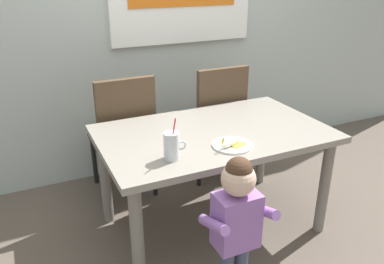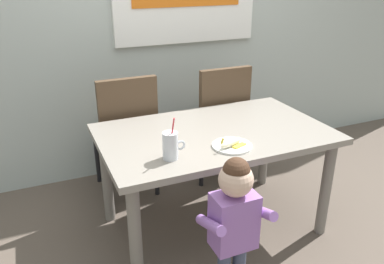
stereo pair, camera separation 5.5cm
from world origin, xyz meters
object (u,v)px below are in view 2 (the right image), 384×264
at_px(dining_chair_left, 126,130).
at_px(snack_plate, 232,146).
at_px(dining_table, 214,145).
at_px(dining_chair_right, 218,116).
at_px(peeled_banana, 231,143).
at_px(toddler_standing, 234,215).
at_px(milk_cup, 171,147).

relative_size(dining_chair_left, snack_plate, 4.17).
relative_size(dining_table, snack_plate, 6.20).
height_order(dining_chair_right, peeled_banana, dining_chair_right).
xyz_separation_m(snack_plate, peeled_banana, (-0.01, -0.01, 0.03)).
xyz_separation_m(dining_chair_right, peeled_banana, (-0.36, -0.87, 0.20)).
bearing_deg(snack_plate, toddler_standing, -116.23).
distance_m(dining_chair_left, peeled_banana, 0.99).
height_order(dining_table, milk_cup, milk_cup).
relative_size(dining_chair_left, peeled_banana, 5.48).
bearing_deg(peeled_banana, snack_plate, 42.95).
distance_m(dining_table, peeled_banana, 0.28).
relative_size(milk_cup, snack_plate, 1.07).
xyz_separation_m(dining_chair_right, snack_plate, (-0.35, -0.86, 0.17)).
bearing_deg(dining_chair_left, dining_chair_right, 178.65).
bearing_deg(dining_table, snack_plate, -92.72).
height_order(dining_chair_left, snack_plate, dining_chair_left).
bearing_deg(dining_chair_right, peeled_banana, 67.46).
height_order(dining_chair_right, snack_plate, dining_chair_right).
height_order(toddler_standing, milk_cup, milk_cup).
relative_size(dining_table, milk_cup, 5.77).
bearing_deg(dining_table, peeled_banana, -94.90).
distance_m(toddler_standing, milk_cup, 0.48).
bearing_deg(milk_cup, dining_table, 32.49).
bearing_deg(snack_plate, peeled_banana, -137.05).
xyz_separation_m(dining_chair_left, toddler_standing, (0.22, -1.24, -0.02)).
bearing_deg(milk_cup, dining_chair_left, 91.85).
bearing_deg(dining_chair_right, dining_table, 61.16).
height_order(dining_table, toddler_standing, toddler_standing).
xyz_separation_m(dining_chair_right, toddler_standing, (-0.53, -1.23, -0.02)).
height_order(dining_table, dining_chair_right, dining_chair_right).
xyz_separation_m(dining_chair_left, peeled_banana, (0.39, -0.89, 0.20)).
bearing_deg(snack_plate, dining_table, 87.28).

